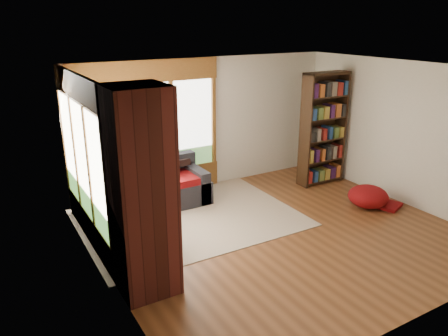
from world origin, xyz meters
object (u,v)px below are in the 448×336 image
sectional_sofa (128,204)px  dog_tan (132,173)px  brick_chimney (142,194)px  pouf (368,196)px  dog_brindle (140,192)px  area_rug (189,218)px  bookshelf (323,129)px

sectional_sofa → dog_tan: dog_tan is taller
brick_chimney → pouf: brick_chimney is taller
sectional_sofa → dog_brindle: bearing=-87.6°
brick_chimney → sectional_sofa: brick_chimney is taller
dog_brindle → sectional_sofa: bearing=3.9°
dog_tan → dog_brindle: (-0.10, -0.65, -0.09)m
area_rug → dog_brindle: 1.17m
pouf → dog_tan: size_ratio=0.64×
bookshelf → pouf: 1.70m
sectional_sofa → pouf: bearing=-21.4°
bookshelf → dog_brindle: 4.12m
area_rug → pouf: size_ratio=4.98×
sectional_sofa → dog_brindle: 0.74m
sectional_sofa → area_rug: 1.07m
brick_chimney → area_rug: bearing=49.3°
area_rug → dog_tan: 1.25m
brick_chimney → area_rug: (1.37, 1.60, -1.29)m
dog_tan → sectional_sofa: bearing=171.8°
sectional_sofa → dog_brindle: size_ratio=3.06×
brick_chimney → dog_brindle: (0.46, 1.44, -0.57)m
pouf → area_rug: bearing=158.5°
bookshelf → dog_brindle: size_ratio=3.20×
area_rug → bookshelf: (3.17, 0.20, 1.14)m
dog_brindle → area_rug: bearing=-77.6°
area_rug → dog_brindle: size_ratio=5.03×
sectional_sofa → bookshelf: size_ratio=0.96×
brick_chimney → dog_brindle: brick_chimney is taller
sectional_sofa → dog_brindle: dog_brindle is taller
dog_tan → pouf: bearing=-52.3°
brick_chimney → area_rug: size_ratio=0.72×
pouf → bookshelf: bearing=85.7°
dog_brindle → dog_tan: bearing=-6.4°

